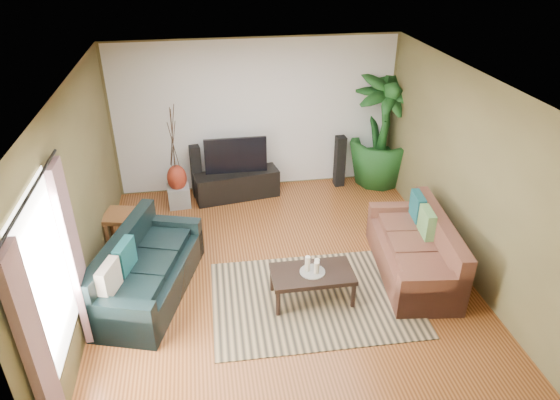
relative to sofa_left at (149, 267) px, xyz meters
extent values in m
plane|color=#975127|center=(1.78, 0.16, -0.42)|extent=(5.50, 5.50, 0.00)
plane|color=white|center=(1.78, 0.16, 2.28)|extent=(5.50, 5.50, 0.00)
plane|color=brown|center=(1.78, 2.91, 0.93)|extent=(5.00, 0.00, 5.00)
plane|color=brown|center=(1.78, -2.59, 0.93)|extent=(5.00, 0.00, 5.00)
plane|color=brown|center=(-0.72, 0.16, 0.92)|extent=(0.00, 5.50, 5.50)
plane|color=brown|center=(4.28, 0.16, 0.92)|extent=(0.00, 5.50, 5.50)
plane|color=white|center=(1.78, 2.90, 0.93)|extent=(4.90, 0.00, 4.90)
plane|color=white|center=(-0.70, -1.44, 0.97)|extent=(0.00, 1.80, 1.80)
cube|color=gray|center=(-0.65, -2.19, 0.72)|extent=(0.08, 0.35, 2.20)
cube|color=gray|center=(-0.65, -0.69, 0.72)|extent=(0.08, 0.35, 2.20)
cylinder|color=black|center=(-0.65, -1.44, 1.87)|extent=(0.03, 1.90, 0.03)
cube|color=black|center=(0.00, 0.00, 0.00)|extent=(1.42, 2.17, 0.85)
cube|color=brown|center=(3.55, -0.13, 0.00)|extent=(1.09, 2.02, 0.85)
cube|color=tan|center=(2.09, -0.47, -0.42)|extent=(2.67, 1.92, 0.01)
cube|color=black|center=(2.06, -0.46, -0.21)|extent=(1.05, 0.58, 0.43)
cylinder|color=gray|center=(2.06, -0.46, 0.01)|extent=(0.32, 0.32, 0.01)
cylinder|color=silver|center=(2.00, -0.43, 0.12)|extent=(0.07, 0.07, 0.21)
cylinder|color=white|center=(2.10, -0.50, 0.10)|extent=(0.07, 0.07, 0.16)
cylinder|color=#EBE2C6|center=(2.13, -0.40, 0.08)|extent=(0.07, 0.07, 0.13)
cube|color=black|center=(1.36, 2.48, -0.18)|extent=(1.52, 0.67, 0.49)
cube|color=black|center=(1.36, 2.50, 0.38)|extent=(1.07, 0.06, 0.63)
cube|color=black|center=(0.66, 2.66, 0.05)|extent=(0.20, 0.22, 0.95)
cube|color=black|center=(3.27, 2.66, 0.06)|extent=(0.18, 0.20, 0.96)
imported|color=#174719|center=(4.03, 2.66, 0.61)|extent=(1.22, 1.22, 2.07)
cylinder|color=black|center=(4.03, 2.66, -0.28)|extent=(0.38, 0.38, 0.30)
cube|color=#999896|center=(0.33, 2.35, -0.24)|extent=(0.40, 0.40, 0.36)
ellipsoid|color=maroon|center=(0.33, 2.35, 0.10)|extent=(0.33, 0.33, 0.46)
cube|color=#945B30|center=(-0.47, 1.25, -0.16)|extent=(0.60, 0.60, 0.53)
camera|label=1|loc=(0.83, -5.42, 3.85)|focal=32.00mm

